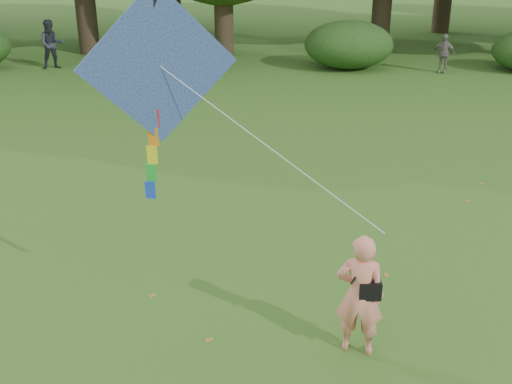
{
  "coord_description": "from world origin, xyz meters",
  "views": [
    {
      "loc": [
        -0.79,
        -7.56,
        5.64
      ],
      "look_at": [
        -0.74,
        2.0,
        1.5
      ],
      "focal_mm": 45.0,
      "sensor_mm": 36.0,
      "label": 1
    }
  ],
  "objects_px": {
    "bystander_left": "(52,44)",
    "bystander_right": "(444,54)",
    "man_kite_flyer": "(360,295)",
    "flying_kite": "(158,69)"
  },
  "relations": [
    {
      "from": "man_kite_flyer",
      "to": "bystander_left",
      "type": "distance_m",
      "value": 20.37
    },
    {
      "from": "bystander_left",
      "to": "bystander_right",
      "type": "bearing_deg",
      "value": -24.34
    },
    {
      "from": "bystander_left",
      "to": "bystander_right",
      "type": "xyz_separation_m",
      "value": [
        15.26,
        -0.84,
        -0.21
      ]
    },
    {
      "from": "man_kite_flyer",
      "to": "bystander_right",
      "type": "height_order",
      "value": "man_kite_flyer"
    },
    {
      "from": "bystander_left",
      "to": "bystander_right",
      "type": "distance_m",
      "value": 15.29
    },
    {
      "from": "flying_kite",
      "to": "bystander_left",
      "type": "bearing_deg",
      "value": 111.22
    },
    {
      "from": "bystander_left",
      "to": "bystander_right",
      "type": "height_order",
      "value": "bystander_left"
    },
    {
      "from": "man_kite_flyer",
      "to": "flying_kite",
      "type": "height_order",
      "value": "flying_kite"
    },
    {
      "from": "man_kite_flyer",
      "to": "bystander_right",
      "type": "distance_m",
      "value": 18.22
    },
    {
      "from": "bystander_left",
      "to": "man_kite_flyer",
      "type": "bearing_deg",
      "value": -83.79
    }
  ]
}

